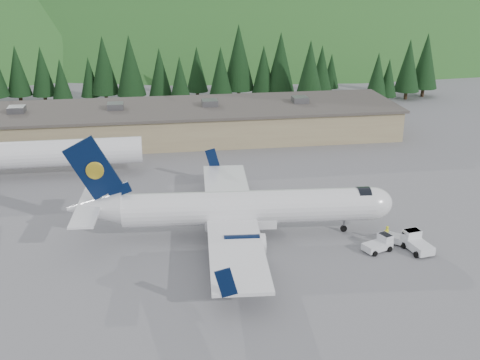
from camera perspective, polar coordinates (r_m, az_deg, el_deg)
name	(u,v)px	position (r m, az deg, el deg)	size (l,w,h in m)	color
ground	(249,235)	(64.09, 0.82, -5.20)	(600.00, 600.00, 0.00)	slate
airliner	(239,209)	(62.77, -0.07, -2.75)	(34.09, 32.00, 11.31)	white
second_airliner	(36,153)	(84.04, -18.82, 2.41)	(27.50, 11.00, 10.05)	white
baggage_tug_a	(379,244)	(62.15, 13.09, -5.91)	(3.29, 2.59, 1.58)	silver
baggage_tug_b	(400,238)	(63.93, 14.93, -5.34)	(3.04, 2.93, 1.50)	silver
baggage_tug_c	(416,243)	(63.06, 16.36, -5.71)	(2.56, 3.68, 1.83)	silver
terminal_building	(179,122)	(98.35, -5.77, 5.50)	(71.00, 17.00, 6.10)	#8B7A58
ramp_worker	(386,234)	(63.98, 13.71, -4.99)	(0.65, 0.43, 1.79)	yellow
tree_line	(140,68)	(120.84, -9.46, 10.40)	(114.08, 18.20, 14.11)	black
hills	(285,199)	(293.38, 4.28, -1.84)	(614.00, 330.00, 300.00)	#1F541D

